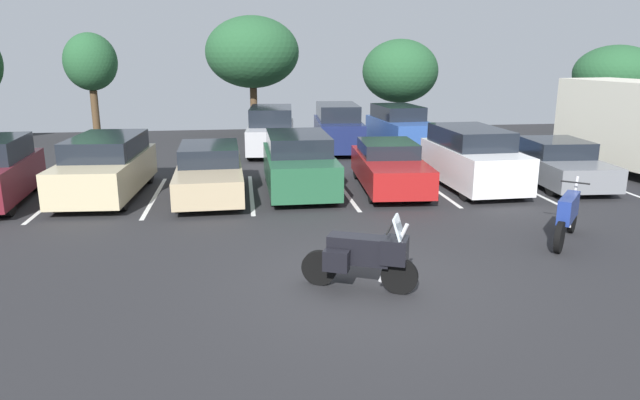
{
  "coord_description": "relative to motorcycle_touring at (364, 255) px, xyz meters",
  "views": [
    {
      "loc": [
        -2.13,
        -9.54,
        4.13
      ],
      "look_at": [
        -0.45,
        2.72,
        0.91
      ],
      "focal_mm": 32.29,
      "sensor_mm": 36.0,
      "label": 1
    }
  ],
  "objects": [
    {
      "name": "box_truck",
      "position": [
        11.33,
        8.44,
        0.98
      ],
      "size": [
        3.17,
        6.41,
        3.15
      ],
      "color": "navy",
      "rests_on": "ground"
    },
    {
      "name": "ground",
      "position": [
        0.07,
        0.2,
        -0.71
      ],
      "size": [
        44.0,
        44.0,
        0.1
      ],
      "primitive_type": "cube",
      "color": "#262628"
    },
    {
      "name": "tree_far_left",
      "position": [
        16.61,
        17.78,
        2.39
      ],
      "size": [
        4.08,
        4.08,
        4.44
      ],
      "color": "#4C3823",
      "rests_on": "ground"
    },
    {
      "name": "car_green",
      "position": [
        -0.38,
        7.6,
        0.19
      ],
      "size": [
        1.93,
        4.6,
        1.72
      ],
      "color": "#235638",
      "rests_on": "ground"
    },
    {
      "name": "tree_far_right",
      "position": [
        -1.39,
        20.29,
        3.41
      ],
      "size": [
        4.63,
        4.63,
        5.83
      ],
      "color": "#4C3823",
      "rests_on": "ground"
    },
    {
      "name": "tree_rear",
      "position": [
        6.08,
        19.87,
        2.48
      ],
      "size": [
        3.85,
        3.85,
        4.73
      ],
      "color": "#4C3823",
      "rests_on": "ground"
    },
    {
      "name": "car_tan",
      "position": [
        -3.02,
        7.45,
        0.05
      ],
      "size": [
        1.97,
        4.94,
        1.45
      ],
      "color": "tan",
      "rests_on": "ground"
    },
    {
      "name": "car_far_silver",
      "position": [
        -0.82,
        14.6,
        0.27
      ],
      "size": [
        2.23,
        4.8,
        1.88
      ],
      "color": "#B7B7BC",
      "rests_on": "ground"
    },
    {
      "name": "car_grey",
      "position": [
        7.85,
        7.51,
        0.01
      ],
      "size": [
        2.17,
        4.75,
        1.4
      ],
      "color": "slate",
      "rests_on": "ground"
    },
    {
      "name": "tree_center",
      "position": [
        -8.98,
        19.63,
        2.94
      ],
      "size": [
        2.45,
        2.45,
        4.98
      ],
      "color": "#4C3823",
      "rests_on": "ground"
    },
    {
      "name": "car_far_navy",
      "position": [
        1.98,
        14.54,
        0.32
      ],
      "size": [
        2.03,
        4.38,
        1.97
      ],
      "color": "navy",
      "rests_on": "ground"
    },
    {
      "name": "car_white",
      "position": [
        4.97,
        7.33,
        0.26
      ],
      "size": [
        2.0,
        4.4,
        1.84
      ],
      "color": "white",
      "rests_on": "ground"
    },
    {
      "name": "car_far_blue",
      "position": [
        4.77,
        14.92,
        0.25
      ],
      "size": [
        2.17,
        4.55,
        1.83
      ],
      "color": "#2D519E",
      "rests_on": "ground"
    },
    {
      "name": "motorcycle_second",
      "position": [
        5.02,
        1.99,
        -0.03
      ],
      "size": [
        1.57,
        1.88,
        1.33
      ],
      "color": "black",
      "rests_on": "ground"
    },
    {
      "name": "motorcycle_touring",
      "position": [
        0.0,
        0.0,
        0.0
      ],
      "size": [
        1.97,
        1.19,
        1.41
      ],
      "color": "black",
      "rests_on": "ground"
    },
    {
      "name": "parking_stripes",
      "position": [
        -1.83,
        7.45,
        -0.65
      ],
      "size": [
        22.56,
        4.91,
        0.01
      ],
      "color": "silver",
      "rests_on": "ground"
    },
    {
      "name": "car_red",
      "position": [
        2.39,
        7.47,
        0.05
      ],
      "size": [
        2.07,
        4.79,
        1.43
      ],
      "color": "maroon",
      "rests_on": "ground"
    },
    {
      "name": "car_champagne",
      "position": [
        -6.0,
        7.79,
        0.21
      ],
      "size": [
        2.23,
        5.0,
        1.73
      ],
      "color": "#C1B289",
      "rests_on": "ground"
    }
  ]
}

